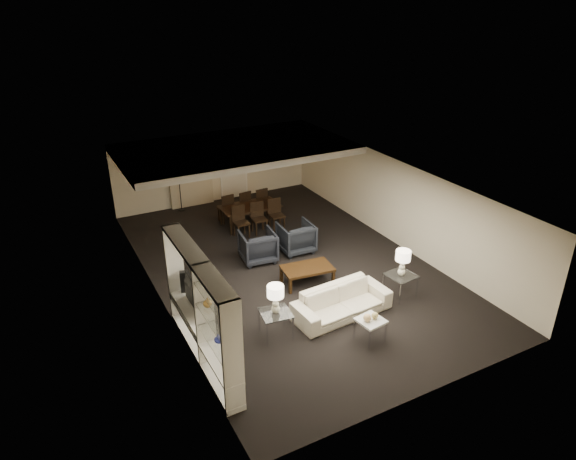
% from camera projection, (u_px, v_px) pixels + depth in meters
% --- Properties ---
extents(floor, '(11.00, 11.00, 0.00)m').
position_uv_depth(floor, '(288.00, 266.00, 13.99)').
color(floor, black).
rests_on(floor, ground).
extents(ceiling, '(7.00, 11.00, 0.02)m').
position_uv_depth(ceiling, '(288.00, 180.00, 12.93)').
color(ceiling, silver).
rests_on(ceiling, ground).
extents(wall_back, '(7.00, 0.02, 2.50)m').
position_uv_depth(wall_back, '(214.00, 167.00, 17.86)').
color(wall_back, beige).
rests_on(wall_back, ground).
extents(wall_front, '(7.00, 0.02, 2.50)m').
position_uv_depth(wall_front, '(433.00, 340.00, 9.06)').
color(wall_front, beige).
rests_on(wall_front, ground).
extents(wall_left, '(0.02, 11.00, 2.50)m').
position_uv_depth(wall_left, '(156.00, 254.00, 11.98)').
color(wall_left, beige).
rests_on(wall_left, ground).
extents(wall_right, '(0.02, 11.00, 2.50)m').
position_uv_depth(wall_right, '(394.00, 201.00, 14.94)').
color(wall_right, beige).
rests_on(wall_right, ground).
extents(ceiling_soffit, '(7.00, 4.00, 0.20)m').
position_uv_depth(ceiling_soffit, '(235.00, 149.00, 15.77)').
color(ceiling_soffit, silver).
rests_on(ceiling_soffit, ceiling).
extents(curtains, '(1.50, 0.12, 2.40)m').
position_uv_depth(curtains, '(190.00, 173.00, 17.43)').
color(curtains, beige).
rests_on(curtains, wall_back).
extents(door, '(0.90, 0.05, 2.10)m').
position_uv_depth(door, '(233.00, 169.00, 18.21)').
color(door, silver).
rests_on(door, wall_back).
extents(painting, '(0.95, 0.04, 0.65)m').
position_uv_depth(painting, '(269.00, 150.00, 18.58)').
color(painting, '#142D38').
rests_on(painting, wall_back).
extents(media_unit, '(0.38, 3.40, 2.35)m').
position_uv_depth(media_unit, '(201.00, 310.00, 10.01)').
color(media_unit, white).
rests_on(media_unit, wall_left).
extents(pendant_light, '(0.52, 0.52, 0.24)m').
position_uv_depth(pendant_light, '(244.00, 163.00, 16.10)').
color(pendant_light, '#D8591E').
rests_on(pendant_light, ceiling_soffit).
extents(sofa, '(2.38, 1.06, 0.68)m').
position_uv_depth(sofa, '(342.00, 302.00, 11.80)').
color(sofa, beige).
rests_on(sofa, floor).
extents(coffee_table, '(1.35, 0.89, 0.46)m').
position_uv_depth(coffee_table, '(307.00, 275.00, 13.12)').
color(coffee_table, black).
rests_on(coffee_table, floor).
extents(armchair_left, '(1.03, 1.05, 0.86)m').
position_uv_depth(armchair_left, '(258.00, 246.00, 14.14)').
color(armchair_left, black).
rests_on(armchair_left, floor).
extents(armchair_right, '(0.97, 0.99, 0.86)m').
position_uv_depth(armchair_right, '(296.00, 237.00, 14.65)').
color(armchair_right, black).
rests_on(armchair_right, floor).
extents(side_table_left, '(0.72, 0.72, 0.59)m').
position_uv_depth(side_table_left, '(276.00, 324.00, 11.10)').
color(side_table_left, white).
rests_on(side_table_left, floor).
extents(side_table_right, '(0.71, 0.71, 0.59)m').
position_uv_depth(side_table_right, '(400.00, 285.00, 12.53)').
color(side_table_right, white).
rests_on(side_table_right, floor).
extents(table_lamp_left, '(0.39, 0.39, 0.66)m').
position_uv_depth(table_lamp_left, '(276.00, 299.00, 10.83)').
color(table_lamp_left, beige).
rests_on(table_lamp_left, side_table_left).
extents(table_lamp_right, '(0.37, 0.37, 0.66)m').
position_uv_depth(table_lamp_right, '(402.00, 263.00, 12.27)').
color(table_lamp_right, '#EDE7C8').
rests_on(table_lamp_right, side_table_right).
extents(marble_table, '(0.60, 0.60, 0.53)m').
position_uv_depth(marble_table, '(370.00, 330.00, 10.95)').
color(marble_table, silver).
rests_on(marble_table, floor).
extents(gold_gourd_a, '(0.17, 0.17, 0.17)m').
position_uv_depth(gold_gourd_a, '(367.00, 318.00, 10.76)').
color(gold_gourd_a, '#F0C27F').
rests_on(gold_gourd_a, marble_table).
extents(gold_gourd_b, '(0.15, 0.15, 0.15)m').
position_uv_depth(gold_gourd_b, '(375.00, 315.00, 10.85)').
color(gold_gourd_b, '#CFB96D').
rests_on(gold_gourd_b, marble_table).
extents(television, '(1.11, 0.15, 0.64)m').
position_uv_depth(television, '(190.00, 295.00, 10.70)').
color(television, black).
rests_on(television, media_unit).
extents(vase_blue, '(0.16, 0.16, 0.16)m').
position_uv_depth(vase_blue, '(218.00, 339.00, 9.26)').
color(vase_blue, '#232B97').
rests_on(vase_blue, media_unit).
extents(vase_amber, '(0.17, 0.17, 0.18)m').
position_uv_depth(vase_amber, '(208.00, 302.00, 9.41)').
color(vase_amber, '#BA893E').
rests_on(vase_amber, media_unit).
extents(floor_speaker, '(0.17, 0.17, 1.25)m').
position_uv_depth(floor_speaker, '(185.00, 296.00, 11.50)').
color(floor_speaker, black).
rests_on(floor_speaker, floor).
extents(dining_table, '(1.86, 1.04, 0.65)m').
position_uv_depth(dining_table, '(251.00, 216.00, 16.30)').
color(dining_table, black).
rests_on(dining_table, floor).
extents(chair_nl, '(0.47, 0.47, 0.97)m').
position_uv_depth(chair_nl, '(241.00, 222.00, 15.46)').
color(chair_nl, black).
rests_on(chair_nl, floor).
extents(chair_nm, '(0.48, 0.48, 0.97)m').
position_uv_depth(chair_nm, '(259.00, 218.00, 15.71)').
color(chair_nm, black).
rests_on(chair_nm, floor).
extents(chair_nr, '(0.47, 0.47, 0.97)m').
position_uv_depth(chair_nr, '(277.00, 215.00, 15.97)').
color(chair_nr, black).
rests_on(chair_nr, floor).
extents(chair_fl, '(0.50, 0.50, 0.97)m').
position_uv_depth(chair_fl, '(225.00, 208.00, 16.50)').
color(chair_fl, black).
rests_on(chair_fl, floor).
extents(chair_fm, '(0.50, 0.50, 0.97)m').
position_uv_depth(chair_fm, '(243.00, 204.00, 16.75)').
color(chair_fm, black).
rests_on(chair_fm, floor).
extents(chair_fr, '(0.48, 0.48, 0.97)m').
position_uv_depth(chair_fr, '(259.00, 201.00, 17.01)').
color(chair_fr, black).
rests_on(chair_fr, floor).
extents(floor_lamp, '(0.27, 0.27, 1.74)m').
position_uv_depth(floor_lamp, '(180.00, 186.00, 17.20)').
color(floor_lamp, black).
rests_on(floor_lamp, floor).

